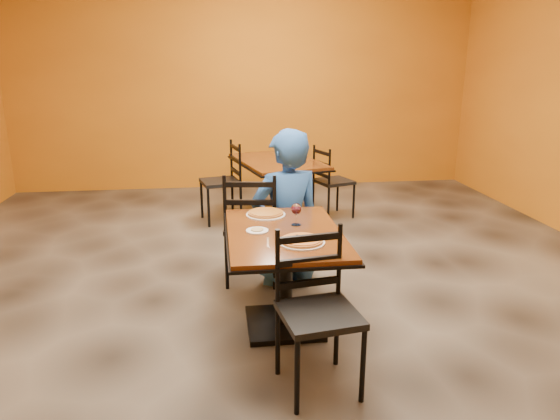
{
  "coord_description": "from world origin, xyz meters",
  "views": [
    {
      "loc": [
        -0.46,
        -3.88,
        1.91
      ],
      "look_at": [
        -0.01,
        -0.3,
        0.85
      ],
      "focal_mm": 32.43,
      "sensor_mm": 36.0,
      "label": 1
    }
  ],
  "objects": [
    {
      "name": "table_second",
      "position": [
        0.28,
        2.2,
        0.56
      ],
      "size": [
        1.2,
        1.52,
        0.75
      ],
      "rotation": [
        0.0,
        0.0,
        0.25
      ],
      "color": "#5A240E",
      "rests_on": "floor"
    },
    {
      "name": "chair_second_right",
      "position": [
        1.0,
        2.2,
        0.46
      ],
      "size": [
        0.52,
        0.52,
        0.91
      ],
      "primitive_type": null,
      "rotation": [
        0.0,
        0.0,
        1.91
      ],
      "color": "black",
      "rests_on": "floor"
    },
    {
      "name": "knife",
      "position": [
        0.27,
        -0.67,
        0.75
      ],
      "size": [
        0.15,
        0.17,
        0.0
      ],
      "primitive_type": "cube",
      "rotation": [
        0.0,
        0.0,
        -0.71
      ],
      "color": "silver",
      "rests_on": "table_main"
    },
    {
      "name": "pizza_far",
      "position": [
        -0.09,
        -0.09,
        0.77
      ],
      "size": [
        0.28,
        0.28,
        0.02
      ],
      "primitive_type": "cylinder",
      "color": "#B58722",
      "rests_on": "plate_far"
    },
    {
      "name": "wine_glass",
      "position": [
        0.11,
        -0.37,
        0.84
      ],
      "size": [
        0.08,
        0.08,
        0.18
      ],
      "primitive_type": null,
      "color": "white",
      "rests_on": "table_main"
    },
    {
      "name": "chair_second_left",
      "position": [
        -0.43,
        2.2,
        0.49
      ],
      "size": [
        0.53,
        0.53,
        0.98
      ],
      "primitive_type": null,
      "rotation": [
        0.0,
        0.0,
        -1.34
      ],
      "color": "black",
      "rests_on": "floor"
    },
    {
      "name": "chair_main_near",
      "position": [
        0.1,
        -1.27,
        0.48
      ],
      "size": [
        0.5,
        0.5,
        0.97
      ],
      "primitive_type": null,
      "rotation": [
        0.0,
        0.0,
        0.15
      ],
      "color": "black",
      "rests_on": "floor"
    },
    {
      "name": "pizza_main",
      "position": [
        0.08,
        -0.76,
        0.77
      ],
      "size": [
        0.28,
        0.28,
        0.02
      ],
      "primitive_type": "cylinder",
      "color": "maroon",
      "rests_on": "plate_main"
    },
    {
      "name": "side_plate",
      "position": [
        -0.19,
        -0.48,
        0.76
      ],
      "size": [
        0.16,
        0.16,
        0.01
      ],
      "primitive_type": "cylinder",
      "color": "white",
      "rests_on": "table_main"
    },
    {
      "name": "chair_main_far",
      "position": [
        -0.17,
        0.38,
        0.51
      ],
      "size": [
        0.52,
        0.52,
        1.01
      ],
      "primitive_type": null,
      "rotation": [
        0.0,
        0.0,
        3.0
      ],
      "color": "black",
      "rests_on": "floor"
    },
    {
      "name": "table_main",
      "position": [
        0.0,
        -0.5,
        0.56
      ],
      "size": [
        0.83,
        1.23,
        0.75
      ],
      "color": "#5A240E",
      "rests_on": "floor"
    },
    {
      "name": "diner",
      "position": [
        0.13,
        0.31,
        0.69
      ],
      "size": [
        0.76,
        0.61,
        1.38
      ],
      "primitive_type": "imported",
      "rotation": [
        0.0,
        0.0,
        3.43
      ],
      "color": "navy",
      "rests_on": "floor"
    },
    {
      "name": "floor",
      "position": [
        0.0,
        0.0,
        0.0
      ],
      "size": [
        7.0,
        8.0,
        0.01
      ],
      "primitive_type": "cube",
      "color": "black",
      "rests_on": "ground"
    },
    {
      "name": "dip",
      "position": [
        -0.19,
        -0.48,
        0.76
      ],
      "size": [
        0.09,
        0.09,
        0.01
      ],
      "primitive_type": "cylinder",
      "color": "#A58550",
      "rests_on": "side_plate"
    },
    {
      "name": "plate_main",
      "position": [
        0.08,
        -0.76,
        0.76
      ],
      "size": [
        0.31,
        0.31,
        0.01
      ],
      "primitive_type": "cylinder",
      "color": "white",
      "rests_on": "table_main"
    },
    {
      "name": "wall_back",
      "position": [
        0.0,
        4.0,
        1.5
      ],
      "size": [
        7.0,
        0.01,
        3.0
      ],
      "primitive_type": "cube",
      "color": "#C77316",
      "rests_on": "ground"
    },
    {
      "name": "plate_far",
      "position": [
        -0.09,
        -0.09,
        0.76
      ],
      "size": [
        0.31,
        0.31,
        0.01
      ],
      "primitive_type": "cylinder",
      "color": "white",
      "rests_on": "table_main"
    },
    {
      "name": "fork",
      "position": [
        -0.14,
        -0.72,
        0.75
      ],
      "size": [
        0.03,
        0.19,
        0.0
      ],
      "primitive_type": "cube",
      "rotation": [
        0.0,
        0.0,
        -0.09
      ],
      "color": "silver",
      "rests_on": "table_main"
    }
  ]
}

